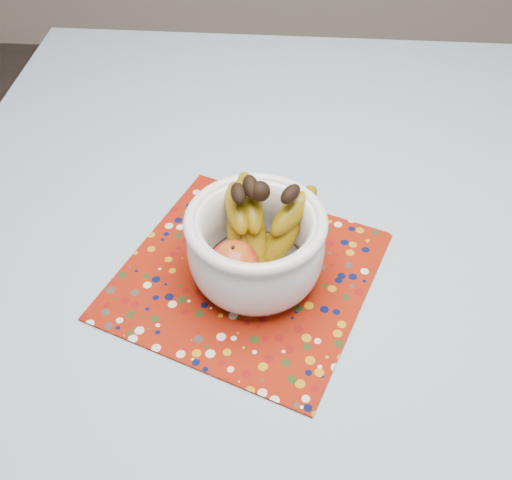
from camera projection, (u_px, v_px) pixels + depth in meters
The scene contains 4 objects.
table at pixel (314, 262), 1.05m from camera, with size 1.20×1.20×0.75m.
tablecloth at pixel (318, 228), 0.99m from camera, with size 1.32×1.32×0.01m, color #5F829E.
placemat at pixel (246, 274), 0.91m from camera, with size 0.36×0.36×0.00m, color maroon.
fruit_bowl at pixel (257, 237), 0.86m from camera, with size 0.22×0.21×0.16m.
Camera 1 is at (-0.05, -0.71, 1.44)m, focal length 42.00 mm.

